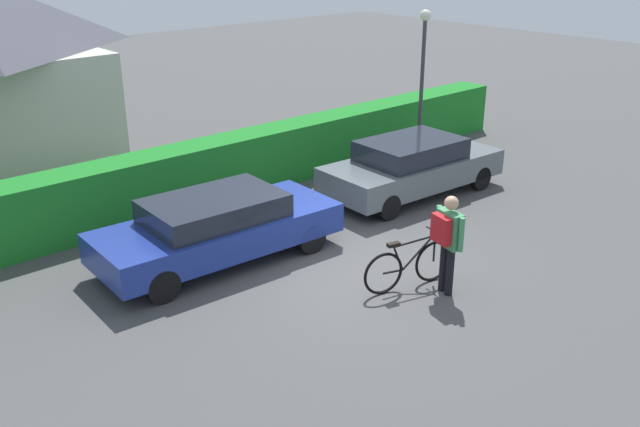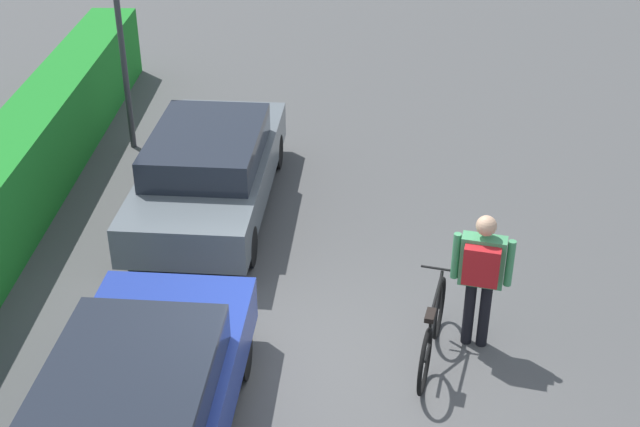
% 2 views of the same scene
% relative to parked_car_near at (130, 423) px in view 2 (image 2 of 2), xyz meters
% --- Properties ---
extents(ground_plane, '(60.00, 60.00, 0.00)m').
position_rel_parked_car_near_xyz_m(ground_plane, '(1.62, -1.78, -0.68)').
color(ground_plane, '#494949').
extents(parked_car_near, '(4.60, 1.98, 1.26)m').
position_rel_parked_car_near_xyz_m(parked_car_near, '(0.00, 0.00, 0.00)').
color(parked_car_near, navy).
rests_on(parked_car_near, ground).
extents(parked_car_far, '(4.43, 1.97, 1.31)m').
position_rel_parked_car_near_xyz_m(parked_car_far, '(5.28, 0.00, 0.01)').
color(parked_car_far, slate).
rests_on(parked_car_far, ground).
extents(bicycle, '(1.73, 0.61, 0.94)m').
position_rel_parked_car_near_xyz_m(bicycle, '(1.84, -3.02, -0.27)').
color(bicycle, black).
rests_on(bicycle, ground).
extents(person_rider, '(0.43, 0.67, 1.73)m').
position_rel_parked_car_near_xyz_m(person_rider, '(2.13, -3.55, 0.38)').
color(person_rider, black).
rests_on(person_rider, ground).
extents(street_lamp, '(0.28, 0.28, 3.85)m').
position_rel_parked_car_near_xyz_m(street_lamp, '(7.45, 1.68, 1.84)').
color(street_lamp, '#38383D').
rests_on(street_lamp, ground).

